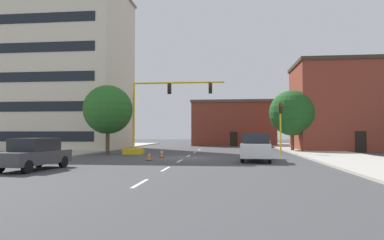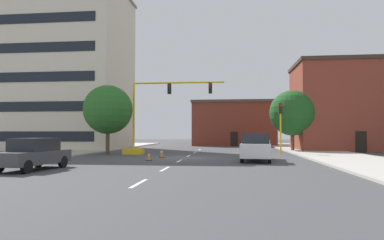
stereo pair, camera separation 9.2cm
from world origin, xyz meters
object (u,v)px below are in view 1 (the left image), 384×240
traffic_cone_roadside_a (149,156)px  traffic_light_pole_right (280,117)px  sedan_dark_gray_near_left (34,154)px  traffic_cone_roadside_b (162,153)px  pickup_truck_white (256,147)px  traffic_signal_gantry (146,130)px  tree_right_mid (292,113)px  tree_left_near (108,110)px

traffic_cone_roadside_a → traffic_light_pole_right: bearing=37.8°
traffic_light_pole_right → traffic_cone_roadside_a: 13.87m
sedan_dark_gray_near_left → traffic_cone_roadside_b: (5.06, 10.18, -0.55)m
traffic_cone_roadside_a → pickup_truck_white: bearing=3.7°
traffic_signal_gantry → traffic_cone_roadside_b: size_ratio=13.67×
tree_right_mid → pickup_truck_white: size_ratio=1.21×
tree_left_near → pickup_truck_white: size_ratio=1.18×
tree_right_mid → traffic_signal_gantry: bearing=-155.1°
tree_right_mid → traffic_cone_roadside_b: (-12.47, -10.49, -3.87)m
tree_left_near → traffic_cone_roadside_b: size_ratio=9.45×
traffic_light_pole_right → tree_right_mid: (2.07, 5.53, 0.69)m
traffic_light_pole_right → tree_right_mid: tree_right_mid is taller
traffic_cone_roadside_a → traffic_signal_gantry: bearing=105.5°
tree_right_mid → pickup_truck_white: bearing=-110.4°
tree_left_near → pickup_truck_white: (13.38, -6.14, -3.26)m
tree_right_mid → traffic_cone_roadside_b: bearing=-139.9°
tree_right_mid → tree_left_near: size_ratio=1.02×
traffic_light_pole_right → traffic_cone_roadside_b: (-10.40, -4.96, -3.19)m
tree_right_mid → traffic_cone_roadside_a: 19.17m
traffic_light_pole_right → sedan_dark_gray_near_left: (-15.46, -15.14, -2.64)m
tree_right_mid → tree_left_near: tree_right_mid is taller
traffic_light_pole_right → traffic_cone_roadside_b: traffic_light_pole_right is taller
pickup_truck_white → traffic_light_pole_right: bearing=69.6°
tree_left_near → traffic_cone_roadside_a: 9.54m
pickup_truck_white → sedan_dark_gray_near_left: pickup_truck_white is taller
traffic_cone_roadside_a → traffic_cone_roadside_b: size_ratio=0.89×
traffic_signal_gantry → traffic_cone_roadside_a: size_ratio=15.33×
traffic_signal_gantry → traffic_light_pole_right: size_ratio=1.98×
tree_right_mid → sedan_dark_gray_near_left: (-17.53, -20.67, -3.33)m
traffic_light_pole_right → traffic_cone_roadside_b: bearing=-154.5°
tree_left_near → sedan_dark_gray_near_left: size_ratio=1.40×
sedan_dark_gray_near_left → traffic_cone_roadside_b: size_ratio=6.74×
traffic_light_pole_right → tree_left_near: (-16.26, -1.62, 0.70)m
tree_left_near → traffic_cone_roadside_b: tree_left_near is taller
pickup_truck_white → traffic_cone_roadside_a: pickup_truck_white is taller
tree_left_near → traffic_cone_roadside_b: bearing=-29.7°
traffic_signal_gantry → sedan_dark_gray_near_left: traffic_signal_gantry is taller
traffic_light_pole_right → traffic_cone_roadside_b: size_ratio=6.92×
pickup_truck_white → tree_left_near: bearing=155.4°
traffic_signal_gantry → traffic_cone_roadside_a: (1.94, -6.99, -1.97)m
sedan_dark_gray_near_left → traffic_cone_roadside_b: sedan_dark_gray_near_left is taller
traffic_signal_gantry → traffic_cone_roadside_b: bearing=-59.2°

